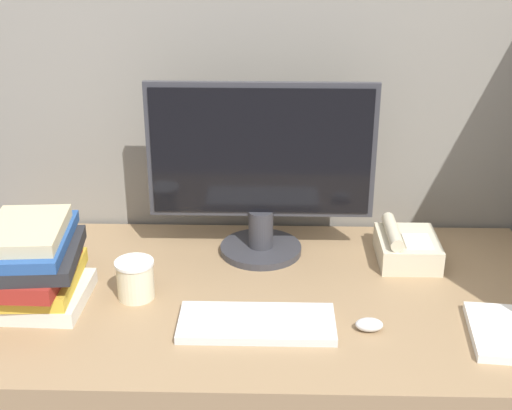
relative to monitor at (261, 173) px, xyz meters
name	(u,v)px	position (x,y,z in m)	size (l,w,h in m)	color
cubicle_panel_rear	(257,220)	(-0.02, 0.21, -0.24)	(1.95, 0.04, 1.53)	gray
monitor	(261,173)	(0.00, 0.00, 0.00)	(0.62, 0.23, 0.49)	#333338
keyboard	(257,323)	(0.00, -0.39, -0.23)	(0.37, 0.16, 0.02)	silver
mouse	(369,325)	(0.26, -0.39, -0.23)	(0.07, 0.04, 0.03)	silver
coffee_cup	(135,279)	(-0.31, -0.26, -0.19)	(0.10, 0.10, 0.10)	beige
book_stack	(34,264)	(-0.55, -0.29, -0.14)	(0.25, 0.31, 0.21)	silver
desk_telephone	(406,247)	(0.40, -0.04, -0.20)	(0.16, 0.20, 0.10)	beige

